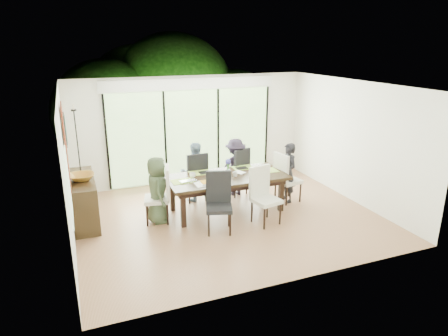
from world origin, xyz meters
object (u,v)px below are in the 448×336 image
object	(u,v)px
chair_far_left	(194,176)
chair_near_left	(219,203)
chair_far_right	(235,171)
bowl	(82,177)
table_top	(227,177)
chair_left_end	(157,195)
person_far_right	(235,167)
person_left_end	(157,190)
vase	(228,172)
sideboard	(84,200)
chair_near_right	(266,196)
person_far_left	(195,172)
cup_b	(235,174)
person_right_end	(288,173)
cup_c	(259,168)
laptop	(189,182)
cup_a	(193,175)
chair_right_end	(288,177)

from	to	relation	value
chair_far_left	chair_near_left	distance (m)	1.72
chair_far_right	bowl	xyz separation A→B (m)	(-3.40, -0.39, 0.40)
table_top	chair_left_end	world-z (taller)	chair_left_end
chair_left_end	person_far_right	bearing A→B (deg)	124.96
chair_left_end	person_left_end	distance (m)	0.10
person_left_end	vase	xyz separation A→B (m)	(1.53, 0.05, 0.17)
chair_near_left	sideboard	xyz separation A→B (m)	(-2.35, 1.43, -0.12)
chair_far_left	bowl	world-z (taller)	chair_far_left
chair_near_right	person_far_left	distance (m)	1.95
vase	person_far_right	bearing A→B (deg)	57.34
person_far_right	cup_b	size ratio (longest dim) A/B	12.90
chair_left_end	vase	size ratio (longest dim) A/B	9.17
person_right_end	cup_c	distance (m)	0.71
chair_far_left	laptop	world-z (taller)	chair_far_left
table_top	laptop	world-z (taller)	laptop
person_left_end	laptop	bearing A→B (deg)	-93.18
table_top	chair_left_end	xyz separation A→B (m)	(-1.50, 0.00, -0.18)
chair_far_right	laptop	xyz separation A→B (m)	(-1.40, -0.95, 0.22)
person_far_left	cup_b	world-z (taller)	person_far_left
table_top	chair_far_right	bearing A→B (deg)	57.09
person_left_end	bowl	xyz separation A→B (m)	(-1.37, 0.46, 0.30)
cup_a	bowl	distance (m)	2.18
cup_b	chair_left_end	bearing A→B (deg)	176.53
chair_near_right	bowl	bearing A→B (deg)	146.10
chair_right_end	bowl	distance (m)	4.40
sideboard	bowl	distance (m)	0.53
person_far_right	chair_left_end	bearing A→B (deg)	23.91
cup_a	chair_far_right	bearing A→B (deg)	29.25
person_right_end	table_top	bearing A→B (deg)	-90.80
person_far_left	laptop	world-z (taller)	person_far_left
sideboard	table_top	bearing A→B (deg)	-11.07
laptop	person_far_left	bearing A→B (deg)	60.16
person_left_end	cup_a	bearing A→B (deg)	-73.28
laptop	bowl	bearing A→B (deg)	157.86
cup_a	sideboard	xyz separation A→B (m)	(-2.15, 0.41, -0.38)
chair_near_left	person_far_left	xyz separation A→B (m)	(0.05, 1.70, 0.10)
cup_a	bowl	size ratio (longest dim) A/B	0.27
chair_left_end	sideboard	xyz separation A→B (m)	(-1.35, 0.56, -0.12)
chair_near_right	person_far_left	world-z (taller)	person_far_left
cup_a	vase	bearing A→B (deg)	-7.59
chair_right_end	person_far_right	bearing A→B (deg)	39.08
table_top	vase	distance (m)	0.12
chair_far_left	person_far_right	world-z (taller)	person_far_right
chair_near_right	vase	distance (m)	1.06
chair_near_left	cup_a	size ratio (longest dim) A/B	8.87
person_left_end	person_right_end	world-z (taller)	same
person_far_right	laptop	world-z (taller)	person_far_right
person_right_end	cup_c	xyz separation A→B (m)	(-0.68, 0.10, 0.16)
person_far_right	sideboard	distance (m)	3.42
chair_left_end	cup_a	world-z (taller)	chair_left_end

